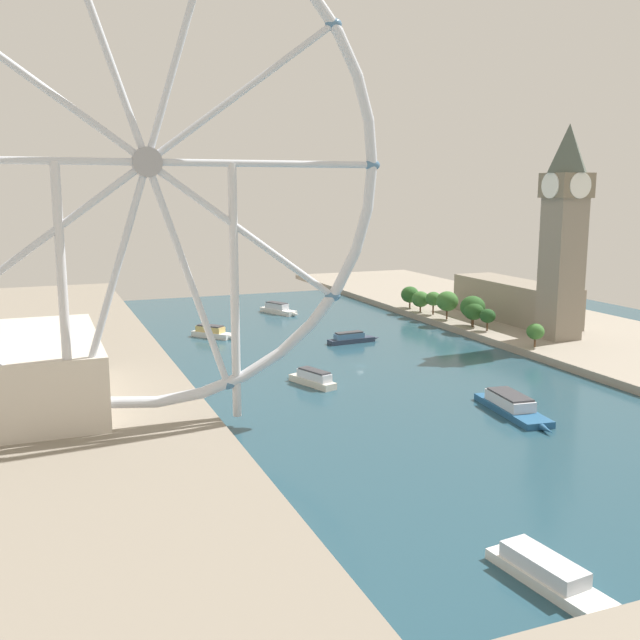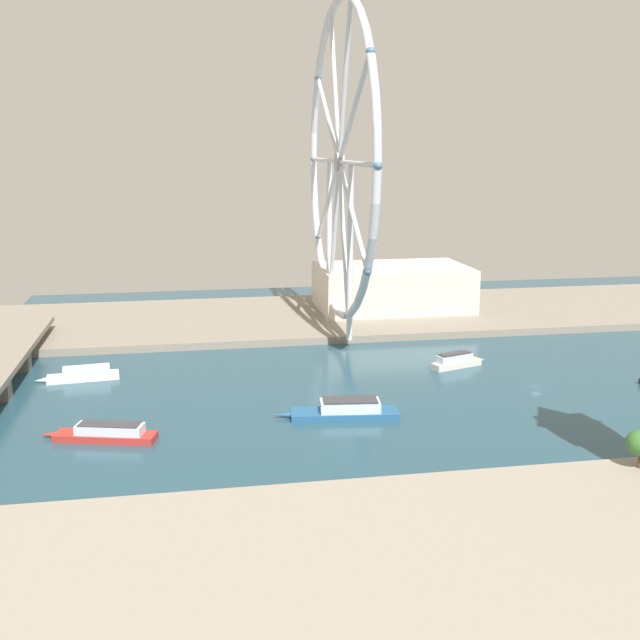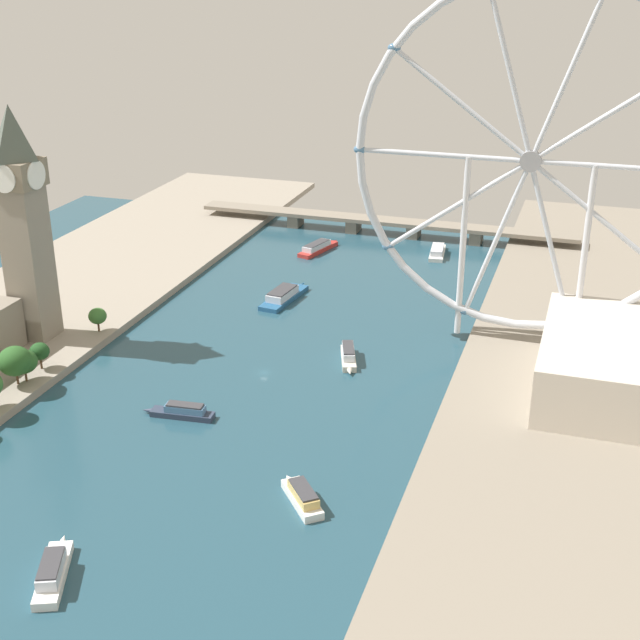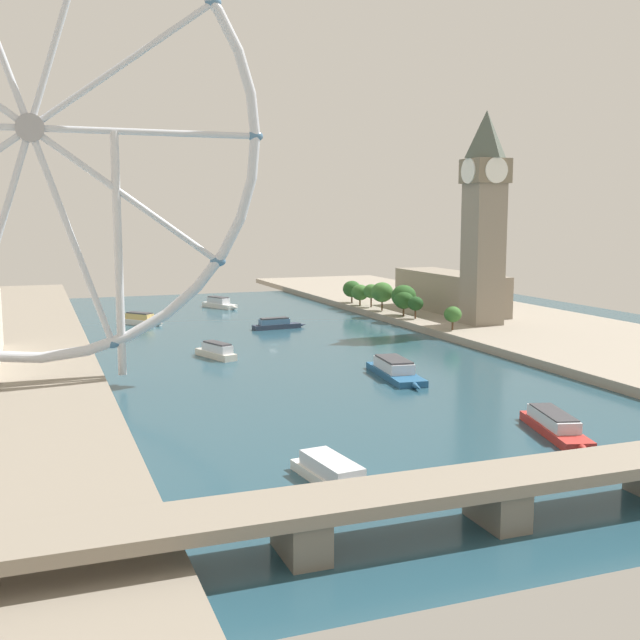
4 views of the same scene
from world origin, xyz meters
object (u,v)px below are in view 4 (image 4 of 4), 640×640
ferris_wheel (30,130)px  tour_boat_2 (277,324)px  tour_boat_4 (395,370)px  clock_tower (484,215)px  tour_boat_5 (334,475)px  tour_boat_3 (141,320)px  river_bridge (583,473)px  tour_boat_1 (216,351)px  parliament_block (449,292)px  tour_boat_6 (555,425)px  tour_boat_0 (220,303)px

ferris_wheel → tour_boat_2: (-97.07, -89.78, -69.93)m
tour_boat_2 → tour_boat_4: (-4.21, 108.01, 0.22)m
clock_tower → tour_boat_5: (127.56, 152.78, -47.12)m
tour_boat_5 → tour_boat_3: bearing=174.7°
clock_tower → tour_boat_2: bearing=-24.7°
ferris_wheel → tour_boat_4: 124.30m
river_bridge → tour_boat_2: (-13.46, -215.29, -4.36)m
tour_boat_1 → ferris_wheel: bearing=100.6°
parliament_block → tour_boat_6: bearing=66.8°
tour_boat_2 → tour_boat_4: size_ratio=0.66×
tour_boat_2 → tour_boat_6: size_ratio=0.77×
ferris_wheel → tour_boat_6: ferris_wheel is taller
tour_boat_0 → tour_boat_4: 190.71m
tour_boat_2 → tour_boat_6: (-10.84, 176.56, 0.07)m
tour_boat_0 → tour_boat_2: tour_boat_0 is taller
clock_tower → tour_boat_6: clock_tower is taller
tour_boat_0 → tour_boat_3: (47.34, 48.78, -0.05)m
river_bridge → tour_boat_2: 215.75m
tour_boat_4 → clock_tower: bearing=140.0°
ferris_wheel → tour_boat_6: size_ratio=4.12×
tour_boat_3 → tour_boat_6: size_ratio=0.62×
river_bridge → tour_boat_6: size_ratio=6.32×
river_bridge → tour_boat_2: bearing=-93.6°
tour_boat_5 → clock_tower: bearing=133.5°
clock_tower → parliament_block: 58.93m
ferris_wheel → river_bridge: ferris_wheel is taller
parliament_block → tour_boat_2: parliament_block is taller
ferris_wheel → river_bridge: size_ratio=0.65×
ferris_wheel → tour_boat_2: ferris_wheel is taller
clock_tower → tour_boat_0: clock_tower is taller
clock_tower → tour_boat_5: bearing=50.1°
tour_boat_2 → tour_boat_5: bearing=-109.8°
ferris_wheel → tour_boat_1: size_ratio=5.86×
tour_boat_0 → tour_boat_3: 67.98m
clock_tower → parliament_block: size_ratio=1.20×
clock_tower → tour_boat_6: (68.75, 139.92, -46.98)m
tour_boat_1 → tour_boat_4: bearing=-157.8°
ferris_wheel → tour_boat_0: (-91.13, -172.20, -69.59)m
tour_boat_3 → tour_boat_5: size_ratio=0.71×
clock_tower → ferris_wheel: (176.66, 53.13, 22.88)m
ferris_wheel → tour_boat_5: bearing=116.2°
parliament_block → tour_boat_0: size_ratio=2.74×
tour_boat_0 → tour_boat_5: size_ratio=0.95×
ferris_wheel → tour_boat_5: (-49.10, 99.65, -69.99)m
tour_boat_6 → tour_boat_4: bearing=-159.4°
tour_boat_0 → tour_boat_4: size_ratio=0.71×
tour_boat_2 → tour_boat_4: tour_boat_4 is taller
tour_boat_4 → tour_boat_5: (52.19, 81.42, -0.29)m
tour_boat_1 → tour_boat_2: tour_boat_1 is taller
river_bridge → tour_boat_6: 45.92m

